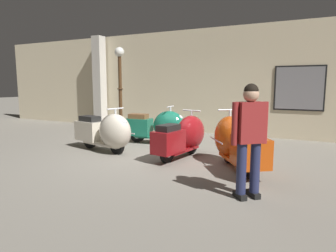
# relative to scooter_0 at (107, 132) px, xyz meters

# --- Properties ---
(ground_plane) EXTENTS (60.00, 60.00, 0.00)m
(ground_plane) POSITION_rel_scooter_0_xyz_m (1.15, 0.06, -0.47)
(ground_plane) COLOR slate
(showroom_back_wall) EXTENTS (18.00, 0.63, 3.26)m
(showroom_back_wall) POSITION_rel_scooter_0_xyz_m (1.02, 3.70, 1.16)
(showroom_back_wall) COLOR beige
(showroom_back_wall) RESTS_ON ground
(scooter_0) EXTENTS (1.75, 0.82, 1.03)m
(scooter_0) POSITION_rel_scooter_0_xyz_m (0.00, 0.00, 0.00)
(scooter_0) COLOR black
(scooter_0) RESTS_ON ground
(scooter_1) EXTENTS (1.68, 0.64, 1.00)m
(scooter_1) POSITION_rel_scooter_0_xyz_m (0.63, 1.35, -0.01)
(scooter_1) COLOR black
(scooter_1) RESTS_ON ground
(scooter_2) EXTENTS (0.69, 1.67, 0.99)m
(scooter_2) POSITION_rel_scooter_0_xyz_m (1.75, 0.41, -0.02)
(scooter_2) COLOR black
(scooter_2) RESTS_ON ground
(scooter_3) EXTENTS (1.43, 1.71, 1.07)m
(scooter_3) POSITION_rel_scooter_0_xyz_m (2.94, 0.06, 0.02)
(scooter_3) COLOR black
(scooter_3) RESTS_ON ground
(lamppost) EXTENTS (0.30, 0.30, 2.69)m
(lamppost) POSITION_rel_scooter_0_xyz_m (-1.34, 2.39, 1.06)
(lamppost) COLOR #472D19
(lamppost) RESTS_ON ground
(visitor_0) EXTENTS (0.41, 0.40, 1.56)m
(visitor_0) POSITION_rel_scooter_0_xyz_m (3.48, -1.37, 0.43)
(visitor_0) COLOR black
(visitor_0) RESTS_ON ground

